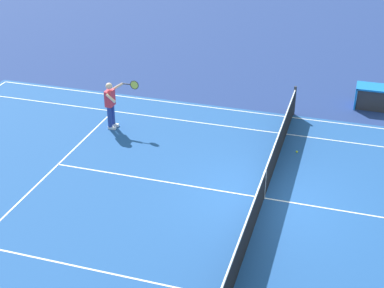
{
  "coord_description": "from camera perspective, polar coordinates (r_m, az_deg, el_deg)",
  "views": [
    {
      "loc": [
        -1.88,
        12.99,
        8.57
      ],
      "look_at": [
        2.36,
        -0.86,
        0.9
      ],
      "focal_mm": 52.19,
      "sensor_mm": 36.0,
      "label": 1
    }
  ],
  "objects": [
    {
      "name": "ground_plane",
      "position": [
        15.68,
        7.37,
        -5.5
      ],
      "size": [
        60.0,
        60.0,
        0.0
      ],
      "primitive_type": "plane",
      "color": "navy"
    },
    {
      "name": "tennis_net",
      "position": [
        15.41,
        7.48,
        -3.98
      ],
      "size": [
        0.1,
        11.7,
        1.08
      ],
      "color": "#2D2D33",
      "rests_on": "ground_plane"
    },
    {
      "name": "tennis_ball",
      "position": [
        18.09,
        10.67,
        -0.78
      ],
      "size": [
        0.07,
        0.07,
        0.07
      ],
      "primitive_type": "sphere",
      "color": "#CCE01E",
      "rests_on": "ground_plane"
    },
    {
      "name": "equipment_cart_tarped",
      "position": [
        21.82,
        17.89,
        4.62
      ],
      "size": [
        1.25,
        0.84,
        0.85
      ],
      "color": "#2D2D33",
      "rests_on": "ground_plane"
    },
    {
      "name": "court_line_markings",
      "position": [
        15.67,
        7.37,
        -5.49
      ],
      "size": [
        23.85,
        11.05,
        0.01
      ],
      "color": "white",
      "rests_on": "ground_plane"
    },
    {
      "name": "tennis_player_near",
      "position": [
        19.23,
        -8.26,
        4.2
      ],
      "size": [
        1.06,
        0.78,
        1.7
      ],
      "color": "navy",
      "rests_on": "ground_plane"
    },
    {
      "name": "court_slab",
      "position": [
        15.67,
        7.37,
        -5.5
      ],
      "size": [
        24.2,
        11.4,
        0.0
      ],
      "primitive_type": "cube",
      "color": "#1E4C93",
      "rests_on": "ground_plane"
    }
  ]
}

